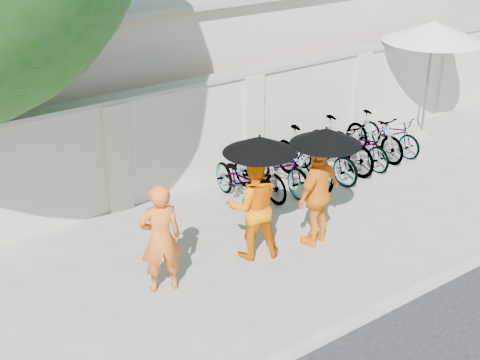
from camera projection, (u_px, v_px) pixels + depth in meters
ground at (268, 264)px, 10.48m from camera, size 80.00×80.00×0.00m
kerb at (344, 313)px, 9.20m from camera, size 40.00×0.16×0.12m
compound_wall at (207, 132)px, 12.94m from camera, size 20.00×0.30×2.00m
building_behind at (154, 55)px, 16.02m from camera, size 14.00×6.00×3.20m
monk_left at (161, 238)px, 9.51m from camera, size 0.71×0.57×1.69m
monk_center at (253, 206)px, 10.37m from camera, size 1.04×0.94×1.75m
parasol_center at (260, 144)px, 9.90m from camera, size 1.12×1.12×1.06m
monk_right at (318, 195)px, 10.73m from camera, size 1.10×0.66×1.76m
parasol_right at (326, 136)px, 10.25m from camera, size 1.12×1.12×1.04m
patio_umbrella at (433, 32)px, 14.71m from camera, size 2.66×2.66×2.64m
bike_0 at (240, 181)px, 12.17m from camera, size 0.85×1.86×0.94m
bike_1 at (259, 172)px, 12.50m from camera, size 0.47×1.60×0.96m
bike_2 at (280, 165)px, 12.81m from camera, size 0.70×1.87×0.97m
bike_3 at (304, 157)px, 12.98m from camera, size 0.62×1.87×1.11m
bike_4 at (324, 155)px, 13.29m from camera, size 0.77×1.86×0.96m
bike_5 at (340, 144)px, 13.59m from camera, size 0.64×1.85×1.09m
bike_6 at (360, 145)px, 13.88m from camera, size 0.59×1.67×0.88m
bike_7 at (375, 136)px, 14.19m from camera, size 0.47×1.65×0.99m
bike_8 at (390, 133)px, 14.52m from camera, size 0.64×1.65×0.85m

